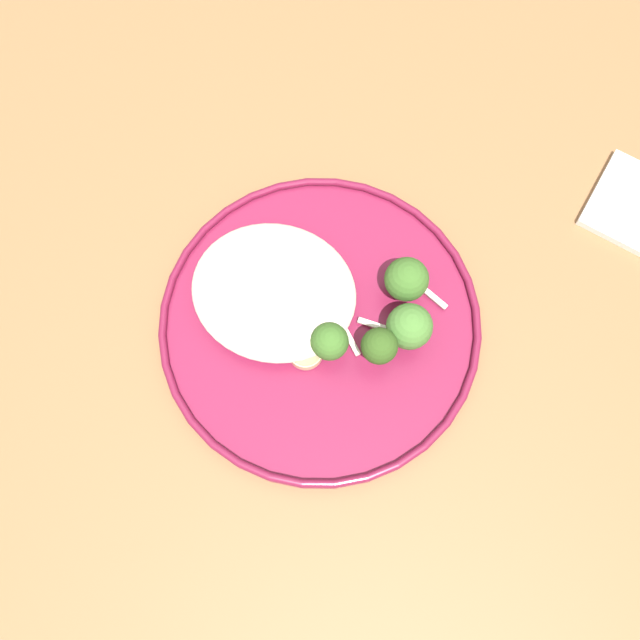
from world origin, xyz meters
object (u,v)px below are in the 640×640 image
(broccoli_floret_rear_charred, at_px, (330,342))
(seared_scallop_on_noodles, at_px, (289,316))
(seared_scallop_tiny_bay, at_px, (306,351))
(seared_scallop_left_edge, at_px, (249,286))
(broccoli_floret_near_rim, at_px, (406,280))
(broccoli_floret_split_head, at_px, (380,342))
(dinner_plate, at_px, (320,324))
(seared_scallop_right_edge, at_px, (319,313))
(broccoli_floret_small_sprig, at_px, (409,327))

(broccoli_floret_rear_charred, bearing_deg, seared_scallop_on_noodles, 157.79)
(seared_scallop_tiny_bay, height_order, seared_scallop_on_noodles, same)
(seared_scallop_left_edge, xyz_separation_m, broccoli_floret_near_rim, (0.13, 0.04, 0.02))
(broccoli_floret_near_rim, bearing_deg, broccoli_floret_split_head, -95.68)
(dinner_plate, bearing_deg, seared_scallop_right_edge, 114.48)
(seared_scallop_right_edge, bearing_deg, broccoli_floret_split_head, -15.64)
(seared_scallop_right_edge, bearing_deg, dinner_plate, -65.52)
(seared_scallop_left_edge, bearing_deg, broccoli_floret_small_sprig, 0.16)
(seared_scallop_tiny_bay, bearing_deg, broccoli_floret_split_head, 18.90)
(seared_scallop_on_noodles, relative_size, broccoli_floret_small_sprig, 0.61)
(seared_scallop_right_edge, distance_m, broccoli_floret_small_sprig, 0.08)
(seared_scallop_tiny_bay, bearing_deg, seared_scallop_on_noodles, 131.38)
(broccoli_floret_near_rim, bearing_deg, dinner_plate, -140.46)
(seared_scallop_right_edge, height_order, broccoli_floret_near_rim, broccoli_floret_near_rim)
(broccoli_floret_split_head, bearing_deg, broccoli_floret_rear_charred, -165.23)
(broccoli_floret_split_head, bearing_deg, broccoli_floret_near_rim, 84.32)
(broccoli_floret_small_sprig, bearing_deg, seared_scallop_left_edge, -179.84)
(seared_scallop_on_noodles, height_order, seared_scallop_left_edge, seared_scallop_left_edge)
(seared_scallop_on_noodles, distance_m, broccoli_floret_split_head, 0.09)
(dinner_plate, distance_m, seared_scallop_on_noodles, 0.03)
(seared_scallop_left_edge, distance_m, broccoli_floret_split_head, 0.13)
(seared_scallop_tiny_bay, height_order, broccoli_floret_rear_charred, broccoli_floret_rear_charred)
(seared_scallop_right_edge, height_order, seared_scallop_left_edge, same)
(dinner_plate, distance_m, broccoli_floret_near_rim, 0.09)
(broccoli_floret_rear_charred, bearing_deg, seared_scallop_right_edge, 123.35)
(seared_scallop_left_edge, relative_size, broccoli_floret_small_sprig, 0.53)
(broccoli_floret_rear_charred, bearing_deg, seared_scallop_tiny_bay, -152.79)
(dinner_plate, relative_size, broccoli_floret_rear_charred, 6.16)
(broccoli_floret_small_sprig, bearing_deg, dinner_plate, -171.81)
(dinner_plate, height_order, broccoli_floret_rear_charred, broccoli_floret_rear_charred)
(seared_scallop_right_edge, relative_size, broccoli_floret_split_head, 0.53)
(broccoli_floret_rear_charred, relative_size, broccoli_floret_near_rim, 0.93)
(seared_scallop_right_edge, height_order, seared_scallop_on_noodles, seared_scallop_right_edge)
(seared_scallop_right_edge, distance_m, broccoli_floret_near_rim, 0.08)
(broccoli_floret_rear_charred, height_order, broccoli_floret_near_rim, broccoli_floret_near_rim)
(seared_scallop_tiny_bay, xyz_separation_m, broccoli_floret_near_rim, (0.07, 0.08, 0.02))
(seared_scallop_tiny_bay, xyz_separation_m, broccoli_floret_rear_charred, (0.02, 0.01, 0.02))
(seared_scallop_on_noodles, xyz_separation_m, broccoli_floret_rear_charred, (0.04, -0.02, 0.02))
(dinner_plate, xyz_separation_m, seared_scallop_on_noodles, (-0.03, -0.00, 0.01))
(dinner_plate, relative_size, seared_scallop_right_edge, 10.22)
(seared_scallop_right_edge, distance_m, seared_scallop_on_noodles, 0.03)
(seared_scallop_on_noodles, height_order, broccoli_floret_split_head, broccoli_floret_split_head)
(dinner_plate, height_order, seared_scallop_right_edge, seared_scallop_right_edge)
(seared_scallop_right_edge, xyz_separation_m, broccoli_floret_split_head, (0.06, -0.02, 0.02))
(seared_scallop_on_noodles, xyz_separation_m, broccoli_floret_near_rim, (0.09, 0.06, 0.02))
(broccoli_floret_near_rim, bearing_deg, seared_scallop_left_edge, -162.82)
(broccoli_floret_near_rim, bearing_deg, broccoli_floret_small_sprig, -71.63)
(seared_scallop_left_edge, bearing_deg, broccoli_floret_split_head, -9.60)
(seared_scallop_on_noodles, bearing_deg, broccoli_floret_near_rim, 31.94)
(seared_scallop_on_noodles, height_order, broccoli_floret_near_rim, broccoli_floret_near_rim)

